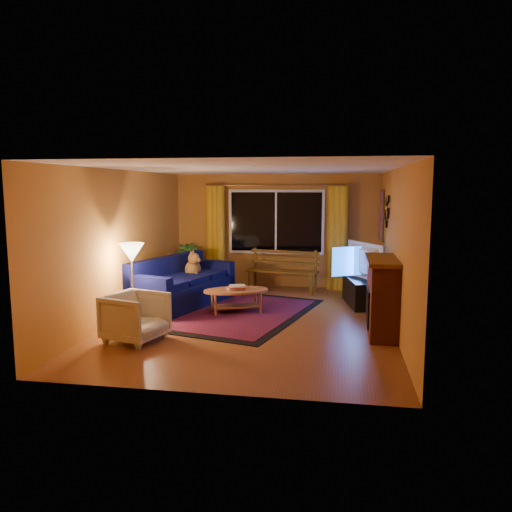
% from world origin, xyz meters
% --- Properties ---
extents(floor, '(4.50, 6.00, 0.02)m').
position_xyz_m(floor, '(0.00, 0.00, -0.01)').
color(floor, brown).
rests_on(floor, ground).
extents(ceiling, '(4.50, 6.00, 0.02)m').
position_xyz_m(ceiling, '(0.00, 0.00, 2.51)').
color(ceiling, white).
rests_on(ceiling, ground).
extents(wall_back, '(4.50, 0.02, 2.50)m').
position_xyz_m(wall_back, '(0.00, 3.01, 1.25)').
color(wall_back, '#C37E2F').
rests_on(wall_back, ground).
extents(wall_left, '(0.02, 6.00, 2.50)m').
position_xyz_m(wall_left, '(-2.26, 0.00, 1.25)').
color(wall_left, '#C37E2F').
rests_on(wall_left, ground).
extents(wall_right, '(0.02, 6.00, 2.50)m').
position_xyz_m(wall_right, '(2.26, 0.00, 1.25)').
color(wall_right, '#C37E2F').
rests_on(wall_right, ground).
extents(window, '(2.00, 0.02, 1.30)m').
position_xyz_m(window, '(0.00, 2.94, 1.45)').
color(window, black).
rests_on(window, wall_back).
extents(curtain_rod, '(3.20, 0.03, 0.03)m').
position_xyz_m(curtain_rod, '(0.00, 2.90, 2.25)').
color(curtain_rod, '#BF8C3F').
rests_on(curtain_rod, wall_back).
extents(curtain_left, '(0.36, 0.36, 2.24)m').
position_xyz_m(curtain_left, '(-1.35, 2.88, 1.12)').
color(curtain_left, gold).
rests_on(curtain_left, ground).
extents(curtain_right, '(0.36, 0.36, 2.24)m').
position_xyz_m(curtain_right, '(1.35, 2.88, 1.12)').
color(curtain_right, gold).
rests_on(curtain_right, ground).
extents(bench, '(1.56, 0.71, 0.45)m').
position_xyz_m(bench, '(0.21, 2.37, 0.23)').
color(bench, '#502F08').
rests_on(bench, ground).
extents(potted_plant, '(0.67, 0.67, 0.97)m').
position_xyz_m(potted_plant, '(-1.92, 2.54, 0.48)').
color(potted_plant, '#235B1E').
rests_on(potted_plant, ground).
extents(sofa, '(1.60, 2.43, 0.91)m').
position_xyz_m(sofa, '(-1.48, 0.84, 0.45)').
color(sofa, '#070A39').
rests_on(sofa, ground).
extents(dog, '(0.38, 0.48, 0.49)m').
position_xyz_m(dog, '(-1.43, 1.35, 0.69)').
color(dog, '#A26C34').
rests_on(dog, sofa).
extents(armchair, '(0.89, 0.92, 0.77)m').
position_xyz_m(armchair, '(-1.48, -1.36, 0.39)').
color(armchair, beige).
rests_on(armchair, ground).
extents(floor_lamp, '(0.26, 0.26, 1.30)m').
position_xyz_m(floor_lamp, '(-1.89, -0.49, 0.65)').
color(floor_lamp, '#BF8C3F').
rests_on(floor_lamp, ground).
extents(rug, '(2.75, 3.57, 0.02)m').
position_xyz_m(rug, '(-0.26, 0.42, 0.01)').
color(rug, maroon).
rests_on(rug, ground).
extents(coffee_table, '(1.50, 1.50, 0.42)m').
position_xyz_m(coffee_table, '(-0.39, 0.49, 0.21)').
color(coffee_table, '#B16B39').
rests_on(coffee_table, ground).
extents(tv_console, '(0.61, 1.25, 0.50)m').
position_xyz_m(tv_console, '(1.78, 1.46, 0.25)').
color(tv_console, black).
rests_on(tv_console, ground).
extents(television, '(0.72, 1.10, 0.68)m').
position_xyz_m(television, '(1.78, 1.46, 0.84)').
color(television, black).
rests_on(television, tv_console).
extents(fireplace, '(0.40, 1.20, 1.10)m').
position_xyz_m(fireplace, '(2.05, -0.40, 0.55)').
color(fireplace, maroon).
rests_on(fireplace, ground).
extents(mirror_cluster, '(0.06, 0.60, 0.56)m').
position_xyz_m(mirror_cluster, '(2.21, 1.30, 1.80)').
color(mirror_cluster, black).
rests_on(mirror_cluster, wall_right).
extents(painting, '(0.04, 0.76, 0.96)m').
position_xyz_m(painting, '(2.22, 2.45, 1.65)').
color(painting, '#E95312').
rests_on(painting, wall_right).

